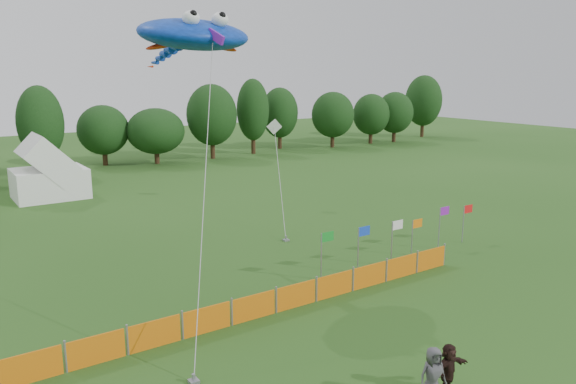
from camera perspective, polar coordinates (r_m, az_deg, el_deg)
treeline at (r=56.75m, az=-21.42°, el=6.14°), size 104.57×8.78×8.36m
tent_right at (r=45.63m, az=-23.11°, el=1.71°), size 5.17×4.13×3.65m
barrier_fence at (r=22.15m, az=-3.52°, el=-11.59°), size 21.90×0.06×1.00m
flag_row at (r=28.96m, az=11.60°, el=-3.97°), size 10.73×0.60×2.29m
spectator_e at (r=17.51m, az=14.48°, el=-17.58°), size 0.96×0.77×1.71m
spectator_f at (r=18.15m, az=16.00°, el=-16.84°), size 1.47×0.60×1.54m
stingray_kite at (r=25.31m, az=-9.79°, el=15.37°), size 7.22×14.96×11.85m
small_kite_white at (r=37.15m, az=-1.09°, el=3.66°), size 5.16×8.33×6.12m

